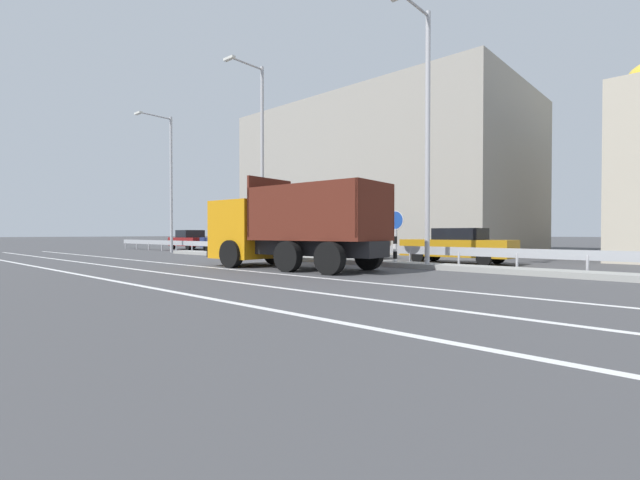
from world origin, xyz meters
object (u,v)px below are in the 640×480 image
object	(u,v)px
street_lamp_0	(169,177)
parked_car_3	(347,244)
parked_car_0	(191,240)
median_road_sign	(395,237)
parked_car_2	(276,243)
parked_car_4	(458,246)
parked_car_1	(228,241)
street_lamp_2	(426,127)
street_lamp_1	(260,153)
dump_truck	(276,233)

from	to	relation	value
street_lamp_0	parked_car_3	distance (m)	13.86
parked_car_0	parked_car_3	world-z (taller)	parked_car_0
median_road_sign	parked_car_2	world-z (taller)	median_road_sign
median_road_sign	parked_car_4	bearing A→B (deg)	71.21
parked_car_1	street_lamp_2	bearing A→B (deg)	76.55
median_road_sign	parked_car_4	distance (m)	3.43
street_lamp_2	parked_car_2	bearing A→B (deg)	163.95
street_lamp_1	parked_car_4	world-z (taller)	street_lamp_1
parked_car_1	parked_car_4	world-z (taller)	parked_car_4
median_road_sign	parked_car_1	size ratio (longest dim) A/B	0.52
parked_car_1	median_road_sign	bearing A→B (deg)	76.57
parked_car_0	dump_truck	bearing A→B (deg)	70.72
dump_truck	parked_car_0	distance (m)	19.95
street_lamp_2	parked_car_0	distance (m)	23.89
street_lamp_0	parked_car_3	xyz separation A→B (m)	(12.71, 3.41, -4.36)
parked_car_0	parked_car_2	xyz separation A→B (m)	(11.02, -0.70, -0.07)
street_lamp_2	parked_car_1	world-z (taller)	street_lamp_2
parked_car_3	parked_car_2	bearing A→B (deg)	-82.52
parked_car_0	median_road_sign	bearing A→B (deg)	82.30
parked_car_0	parked_car_3	distance (m)	16.46
parked_car_0	parked_car_2	bearing A→B (deg)	88.76
dump_truck	parked_car_3	size ratio (longest dim) A/B	1.59
street_lamp_2	parked_car_1	distance (m)	18.38
parked_car_2	street_lamp_2	bearing A→B (deg)	-107.20
parked_car_1	parked_car_3	bearing A→B (deg)	88.65
dump_truck	parked_car_0	world-z (taller)	dump_truck
street_lamp_1	street_lamp_2	world-z (taller)	street_lamp_1
street_lamp_1	street_lamp_2	size ratio (longest dim) A/B	1.07
median_road_sign	parked_car_0	world-z (taller)	median_road_sign
parked_car_1	parked_car_4	bearing A→B (deg)	88.01
parked_car_1	parked_car_4	size ratio (longest dim) A/B	0.90
street_lamp_0	parked_car_0	distance (m)	6.91
street_lamp_0	street_lamp_1	size ratio (longest dim) A/B	0.92
parked_car_2	parked_car_3	size ratio (longest dim) A/B	1.07
dump_truck	street_lamp_0	distance (m)	15.66
street_lamp_0	parked_car_4	world-z (taller)	street_lamp_0
median_road_sign	parked_car_2	size ratio (longest dim) A/B	0.44
dump_truck	parked_car_3	xyz separation A→B (m)	(-2.07, 6.92, -0.57)
parked_car_0	parked_car_3	xyz separation A→B (m)	(16.46, -0.45, -0.03)
street_lamp_1	parked_car_3	size ratio (longest dim) A/B	2.17
dump_truck	street_lamp_2	size ratio (longest dim) A/B	0.78
street_lamp_2	parked_car_1	size ratio (longest dim) A/B	2.21
street_lamp_2	parked_car_2	distance (m)	13.35
street_lamp_0	parked_car_0	world-z (taller)	street_lamp_0
median_road_sign	parked_car_0	bearing A→B (deg)	169.88
median_road_sign	parked_car_2	xyz separation A→B (m)	(-10.60, 3.15, -0.46)
dump_truck	median_road_sign	world-z (taller)	dump_truck
street_lamp_1	parked_car_3	world-z (taller)	street_lamp_1
street_lamp_2	street_lamp_1	bearing A→B (deg)	178.48
parked_car_0	parked_car_1	bearing A→B (deg)	87.76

